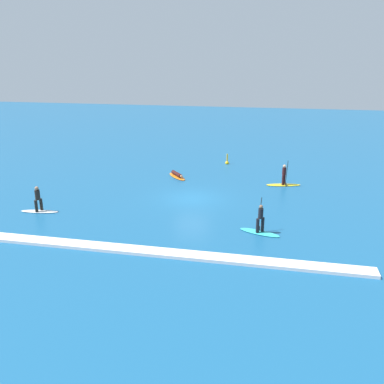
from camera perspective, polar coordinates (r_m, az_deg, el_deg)
ground_plane at (r=30.50m, az=0.00°, el=-0.89°), size 120.00×120.00×0.00m
surfer_on_white_board at (r=29.54m, az=-20.56°, el=-1.60°), size 2.63×0.89×1.81m
surfer_on_yellow_board at (r=34.32m, az=12.63°, el=1.65°), size 2.90×1.33×2.23m
surfer_on_orange_board at (r=35.96m, az=-2.09°, el=2.33°), size 2.31×2.61×0.43m
surfer_on_teal_board at (r=24.74m, az=9.44°, el=-4.67°), size 2.58×1.45×2.11m
marker_buoy at (r=40.58m, az=4.90°, el=4.17°), size 0.38×0.38×1.10m
wave_crest at (r=22.17m, az=-4.92°, el=-8.34°), size 22.22×0.90×0.18m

